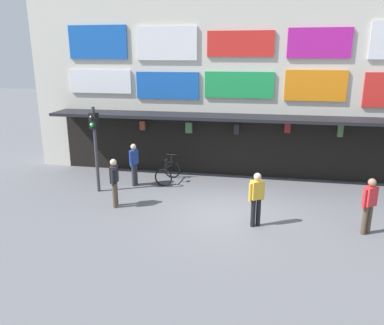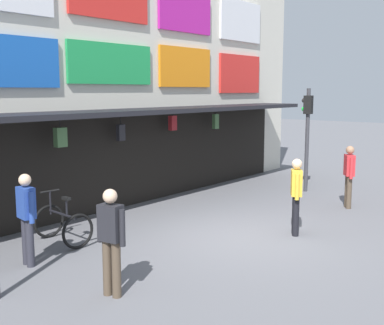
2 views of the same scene
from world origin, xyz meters
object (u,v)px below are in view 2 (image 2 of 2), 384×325
Objects in this scene: pedestrian_in_green at (27,214)px; pedestrian_in_black at (296,192)px; pedestrian_in_red at (349,173)px; pedestrian_in_purple at (111,236)px; bicycle_parked at (63,224)px; traffic_light_far at (307,123)px.

pedestrian_in_black is at bearing -30.77° from pedestrian_in_green.
pedestrian_in_red is 1.00× the size of pedestrian_in_purple.
pedestrian_in_purple reaches higher than bicycle_parked.
traffic_light_far is 8.33m from bicycle_parked.
pedestrian_in_green is (-1.20, -0.61, 0.55)m from bicycle_parked.
traffic_light_far reaches higher than pedestrian_in_black.
pedestrian_in_red is at bearing -26.67° from bicycle_parked.
pedestrian_in_black is at bearing -44.02° from bicycle_parked.
bicycle_parked is 3.07m from pedestrian_in_purple.
pedestrian_in_purple is 4.76m from pedestrian_in_black.
pedestrian_in_red and pedestrian_in_purple have the same top height.
pedestrian_in_purple is (-7.86, 0.58, 0.00)m from pedestrian_in_red.
traffic_light_far is at bearing -5.48° from pedestrian_in_green.
pedestrian_in_red is 8.39m from pedestrian_in_green.
pedestrian_in_green is at bearing -152.87° from bicycle_parked.
pedestrian_in_black and pedestrian_in_green have the same top height.
pedestrian_in_green is at bearing 174.52° from traffic_light_far.
traffic_light_far is 4.99m from pedestrian_in_black.
pedestrian_in_green is (-4.77, 2.84, 0.00)m from pedestrian_in_black.
bicycle_parked is 0.72× the size of pedestrian_in_green.
bicycle_parked is (-8.01, 1.50, -1.75)m from traffic_light_far.
traffic_light_far reaches higher than pedestrian_in_green.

